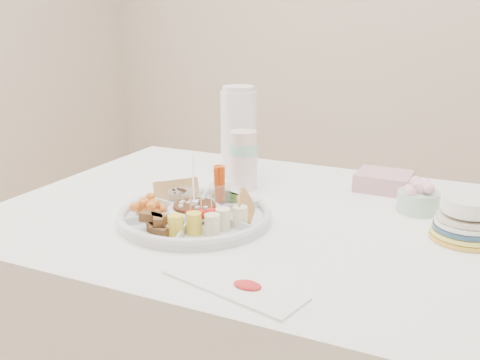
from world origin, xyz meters
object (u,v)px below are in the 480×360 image
at_px(thermos, 238,131).
at_px(plate_stack, 467,219).
at_px(dining_table, 283,341).
at_px(party_tray, 195,213).

bearing_deg(thermos, plate_stack, -20.24).
bearing_deg(dining_table, party_tray, -145.37).
relative_size(dining_table, party_tray, 4.00).
height_order(party_tray, thermos, thermos).
bearing_deg(party_tray, dining_table, 34.63).
bearing_deg(plate_stack, dining_table, -176.29).
xyz_separation_m(party_tray, thermos, (-0.08, 0.42, 0.13)).
bearing_deg(plate_stack, thermos, 159.76).
relative_size(party_tray, plate_stack, 2.40).
bearing_deg(thermos, dining_table, -46.52).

